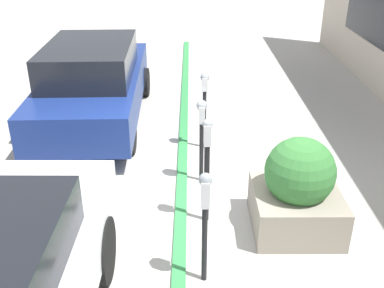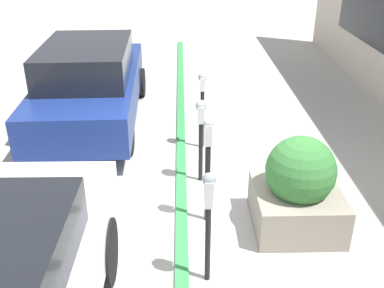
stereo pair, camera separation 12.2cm
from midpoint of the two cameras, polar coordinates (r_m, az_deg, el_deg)
ground_plane at (r=6.62m, az=-0.13°, el=-6.85°), size 40.00×40.00×0.00m
curb_strip at (r=6.61m, az=-0.83°, el=-6.70°), size 19.00×0.16×0.04m
parking_meter_nearest at (r=4.70m, az=2.41°, el=-8.03°), size 0.17×0.14×1.37m
parking_meter_second at (r=5.69m, az=2.53°, el=-1.74°), size 0.15×0.13×1.48m
parking_meter_middle at (r=6.63m, az=1.77°, el=2.53°), size 0.19×0.16×1.33m
parking_meter_fourth at (r=7.70m, az=2.07°, el=6.07°), size 0.17×0.15×1.38m
planter_box at (r=5.90m, az=13.86°, el=-5.79°), size 1.11×1.11×1.28m
parked_car_middle at (r=9.06m, az=-11.97°, el=7.74°), size 4.76×1.94×1.61m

